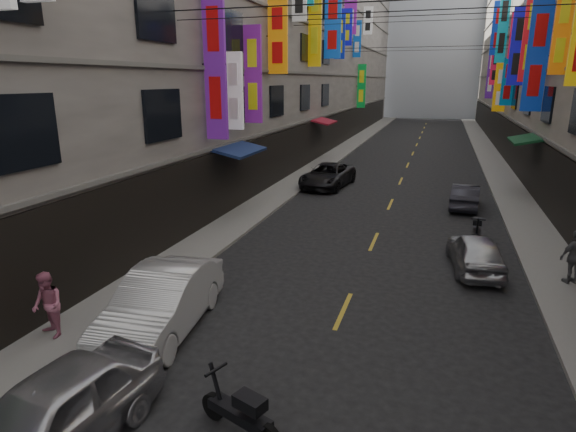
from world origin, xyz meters
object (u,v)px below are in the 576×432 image
Objects in this scene: pedestrian_rfar at (575,257)px; car_left_near at (50,417)px; car_right_far at (465,196)px; car_left_far at (328,175)px; car_right_mid at (475,252)px; car_left_mid at (161,303)px; scooter_far_right at (477,231)px; pedestrian_lfar at (48,305)px; scooter_crossing at (241,413)px.

car_left_near is at bearing 19.22° from pedestrian_rfar.
pedestrian_rfar reaches higher than car_right_far.
car_right_far is at bearing -14.13° from car_left_far.
car_right_mid is at bearing 63.17° from car_left_near.
car_left_mid reaches higher than car_right_mid.
car_right_mid is at bearing 89.21° from scooter_far_right.
car_left_mid is at bearing 67.56° from car_right_far.
pedestrian_rfar reaches higher than pedestrian_lfar.
pedestrian_rfar reaches higher than scooter_crossing.
scooter_far_right is 0.50× the size of car_right_mid.
scooter_crossing is 0.36× the size of car_left_far.
car_left_far is 3.01× the size of pedestrian_lfar.
car_left_near is 0.87× the size of car_left_far.
car_right_mid is 1.01× the size of car_right_far.
scooter_far_right is 14.66m from pedestrian_lfar.
car_right_far is (7.38, -2.71, -0.08)m from car_left_far.
car_right_mid is at bearing -37.88° from pedestrian_rfar.
pedestrian_rfar is (2.68, -0.52, 0.33)m from car_right_mid.
pedestrian_rfar is (6.94, 8.72, 0.50)m from scooter_crossing.
scooter_far_right is 0.39× the size of car_left_mid.
car_left_far reaches higher than scooter_far_right.
pedestrian_rfar is at bearing 54.89° from pedestrian_lfar.
car_right_far is at bearing -84.14° from scooter_far_right.
scooter_crossing is 10.18m from car_right_mid.
car_left_near is 4.11m from car_left_mid.
car_left_mid is 17.45m from car_left_far.
car_left_far is 1.33× the size of car_right_mid.
car_left_far is (0.10, 17.45, -0.10)m from car_left_mid.
car_right_mid is 2.19× the size of pedestrian_rfar.
car_left_near is at bearing 49.45° from car_right_mid.
car_left_far is at bearing -75.59° from pedestrian_rfar.
car_left_mid is at bearing 103.28° from car_left_near.
pedestrian_lfar reaches higher than car_left_far.
car_right_far is (7.00, 18.82, -0.12)m from car_left_near.
car_left_far is at bearing 29.79° from scooter_crossing.
car_right_mid reaches higher than scooter_far_right.
car_left_mid is (-3.22, 2.73, 0.33)m from scooter_crossing.
car_left_mid is (-0.47, 4.08, 0.06)m from car_left_near.
scooter_crossing is 5.72m from pedestrian_lfar.
scooter_far_right is at bearing 44.11° from car_left_mid.
car_right_far is 2.18× the size of pedestrian_rfar.
car_right_far is at bearing 76.24° from car_left_near.
car_left_mid is at bearing 3.62° from pedestrian_rfar.
car_left_mid is at bearing -84.26° from car_left_far.
scooter_far_right is (4.48, 12.29, 0.00)m from scooter_crossing.
car_right_far is 9.16m from pedestrian_rfar.
car_left_far reaches higher than car_right_far.
car_right_far is at bearing 56.08° from car_left_mid.
car_right_mid is at bearing 63.19° from pedestrian_lfar.
car_left_far is (-7.60, 7.89, 0.22)m from scooter_far_right.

